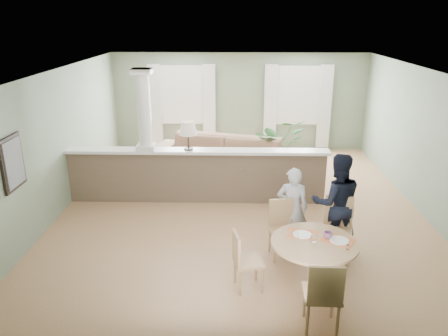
{
  "coord_description": "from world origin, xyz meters",
  "views": [
    {
      "loc": [
        -0.13,
        -8.12,
        3.65
      ],
      "look_at": [
        -0.31,
        -1.0,
        1.15
      ],
      "focal_mm": 35.0,
      "sensor_mm": 36.0,
      "label": 1
    }
  ],
  "objects_px": {
    "man_person": "(336,203)",
    "sofa": "(221,160)",
    "chair_near": "(323,293)",
    "chair_side": "(244,258)",
    "dining_table": "(314,251)",
    "chair_far_man": "(337,226)",
    "houseplant": "(276,146)",
    "child_person": "(292,208)",
    "chair_far_boy": "(282,226)"
  },
  "relations": [
    {
      "from": "chair_far_boy",
      "to": "chair_near",
      "type": "relative_size",
      "value": 0.94
    },
    {
      "from": "houseplant",
      "to": "chair_far_boy",
      "type": "xyz_separation_m",
      "value": [
        -0.24,
        -3.78,
        -0.19
      ]
    },
    {
      "from": "chair_far_man",
      "to": "dining_table",
      "type": "bearing_deg",
      "value": -107.64
    },
    {
      "from": "chair_side",
      "to": "dining_table",
      "type": "bearing_deg",
      "value": -99.16
    },
    {
      "from": "sofa",
      "to": "dining_table",
      "type": "xyz_separation_m",
      "value": [
        1.41,
        -4.22,
        0.08
      ]
    },
    {
      "from": "man_person",
      "to": "sofa",
      "type": "bearing_deg",
      "value": -59.71
    },
    {
      "from": "chair_side",
      "to": "chair_near",
      "type": "bearing_deg",
      "value": -145.49
    },
    {
      "from": "chair_far_man",
      "to": "child_person",
      "type": "height_order",
      "value": "child_person"
    },
    {
      "from": "dining_table",
      "to": "chair_near",
      "type": "xyz_separation_m",
      "value": [
        -0.05,
        -0.92,
        -0.04
      ]
    },
    {
      "from": "sofa",
      "to": "chair_far_man",
      "type": "xyz_separation_m",
      "value": [
        1.9,
        -3.43,
        0.07
      ]
    },
    {
      "from": "man_person",
      "to": "chair_near",
      "type": "bearing_deg",
      "value": 73.1
    },
    {
      "from": "sofa",
      "to": "man_person",
      "type": "distance_m",
      "value": 3.7
    },
    {
      "from": "chair_near",
      "to": "man_person",
      "type": "relative_size",
      "value": 0.59
    },
    {
      "from": "chair_far_man",
      "to": "houseplant",
      "type": "bearing_deg",
      "value": 113.08
    },
    {
      "from": "chair_far_man",
      "to": "chair_near",
      "type": "distance_m",
      "value": 1.79
    },
    {
      "from": "chair_near",
      "to": "man_person",
      "type": "xyz_separation_m",
      "value": [
        0.56,
        2.0,
        0.29
      ]
    },
    {
      "from": "houseplant",
      "to": "chair_far_man",
      "type": "height_order",
      "value": "houseplant"
    },
    {
      "from": "dining_table",
      "to": "chair_near",
      "type": "bearing_deg",
      "value": -92.85
    },
    {
      "from": "child_person",
      "to": "sofa",
      "type": "bearing_deg",
      "value": -59.88
    },
    {
      "from": "chair_far_boy",
      "to": "sofa",
      "type": "bearing_deg",
      "value": 98.28
    },
    {
      "from": "houseplant",
      "to": "chair_near",
      "type": "height_order",
      "value": "houseplant"
    },
    {
      "from": "chair_side",
      "to": "chair_far_man",
      "type": "bearing_deg",
      "value": -72.38
    },
    {
      "from": "houseplant",
      "to": "chair_side",
      "type": "height_order",
      "value": "houseplant"
    },
    {
      "from": "chair_far_boy",
      "to": "chair_near",
      "type": "bearing_deg",
      "value": -89.97
    },
    {
      "from": "chair_near",
      "to": "child_person",
      "type": "relative_size",
      "value": 0.7
    },
    {
      "from": "chair_far_man",
      "to": "man_person",
      "type": "relative_size",
      "value": 0.62
    },
    {
      "from": "dining_table",
      "to": "chair_far_boy",
      "type": "relative_size",
      "value": 1.31
    },
    {
      "from": "houseplant",
      "to": "sofa",
      "type": "bearing_deg",
      "value": -160.68
    },
    {
      "from": "chair_near",
      "to": "dining_table",
      "type": "bearing_deg",
      "value": -91.17
    },
    {
      "from": "dining_table",
      "to": "chair_side",
      "type": "distance_m",
      "value": 0.98
    },
    {
      "from": "sofa",
      "to": "chair_side",
      "type": "relative_size",
      "value": 3.91
    },
    {
      "from": "chair_far_man",
      "to": "chair_side",
      "type": "xyz_separation_m",
      "value": [
        -1.46,
        -0.85,
        -0.08
      ]
    },
    {
      "from": "sofa",
      "to": "dining_table",
      "type": "height_order",
      "value": "sofa"
    },
    {
      "from": "chair_far_man",
      "to": "chair_side",
      "type": "distance_m",
      "value": 1.69
    },
    {
      "from": "sofa",
      "to": "child_person",
      "type": "xyz_separation_m",
      "value": [
        1.24,
        -3.08,
        0.2
      ]
    },
    {
      "from": "sofa",
      "to": "houseplant",
      "type": "xyz_separation_m",
      "value": [
        1.3,
        0.46,
        0.2
      ]
    },
    {
      "from": "chair_far_boy",
      "to": "man_person",
      "type": "distance_m",
      "value": 0.94
    },
    {
      "from": "houseplant",
      "to": "man_person",
      "type": "distance_m",
      "value": 3.65
    },
    {
      "from": "chair_far_boy",
      "to": "child_person",
      "type": "relative_size",
      "value": 0.66
    },
    {
      "from": "chair_near",
      "to": "sofa",
      "type": "bearing_deg",
      "value": -73.43
    },
    {
      "from": "chair_far_man",
      "to": "man_person",
      "type": "height_order",
      "value": "man_person"
    },
    {
      "from": "man_person",
      "to": "dining_table",
      "type": "bearing_deg",
      "value": 63.32
    },
    {
      "from": "chair_far_boy",
      "to": "chair_near",
      "type": "distance_m",
      "value": 1.84
    },
    {
      "from": "child_person",
      "to": "man_person",
      "type": "distance_m",
      "value": 0.7
    },
    {
      "from": "chair_far_boy",
      "to": "chair_far_man",
      "type": "relative_size",
      "value": 0.9
    },
    {
      "from": "sofa",
      "to": "chair_far_boy",
      "type": "bearing_deg",
      "value": -56.5
    },
    {
      "from": "houseplant",
      "to": "chair_far_boy",
      "type": "relative_size",
      "value": 1.52
    },
    {
      "from": "sofa",
      "to": "chair_far_boy",
      "type": "height_order",
      "value": "sofa"
    },
    {
      "from": "houseplant",
      "to": "man_person",
      "type": "bearing_deg",
      "value": -80.13
    },
    {
      "from": "dining_table",
      "to": "man_person",
      "type": "bearing_deg",
      "value": 64.56
    }
  ]
}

